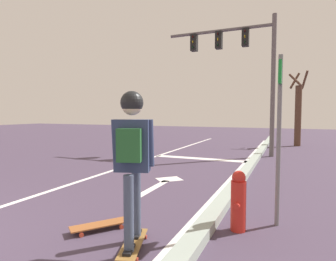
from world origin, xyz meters
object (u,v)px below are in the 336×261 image
(fire_hydrant, at_px, (238,201))
(traffic_signal_mast, at_px, (240,57))
(skateboard, at_px, (133,244))
(skater, at_px, (132,147))
(spare_skateboard, at_px, (100,225))
(street_sign_post, at_px, (279,116))
(roadside_tree, at_px, (298,112))

(fire_hydrant, bearing_deg, traffic_signal_mast, 99.22)
(skateboard, relative_size, skater, 0.47)
(fire_hydrant, bearing_deg, spare_skateboard, -156.85)
(street_sign_post, bearing_deg, skateboard, -136.98)
(skateboard, bearing_deg, street_sign_post, 43.02)
(skater, xyz_separation_m, traffic_signal_mast, (-0.10, 7.94, 2.47))
(traffic_signal_mast, relative_size, street_sign_post, 2.14)
(skater, bearing_deg, traffic_signal_mast, 90.74)
(skater, bearing_deg, skateboard, 108.11)
(skateboard, distance_m, fire_hydrant, 1.47)
(traffic_signal_mast, height_order, fire_hydrant, traffic_signal_mast)
(skateboard, distance_m, street_sign_post, 2.52)
(skateboard, distance_m, roadside_tree, 12.11)
(spare_skateboard, distance_m, fire_hydrant, 1.88)
(spare_skateboard, height_order, fire_hydrant, fire_hydrant)
(skater, xyz_separation_m, fire_hydrant, (1.02, 1.01, -0.79))
(skateboard, relative_size, roadside_tree, 0.23)
(roadside_tree, bearing_deg, street_sign_post, -92.82)
(skateboard, bearing_deg, fire_hydrant, 44.22)
(skater, height_order, roadside_tree, roadside_tree)
(spare_skateboard, relative_size, roadside_tree, 0.21)
(skater, distance_m, roadside_tree, 12.03)
(street_sign_post, distance_m, fire_hydrant, 1.29)
(roadside_tree, bearing_deg, skateboard, -99.62)
(skater, bearing_deg, roadside_tree, 80.41)
(traffic_signal_mast, bearing_deg, skater, -89.26)
(traffic_signal_mast, relative_size, roadside_tree, 1.42)
(roadside_tree, bearing_deg, traffic_signal_mast, -118.26)
(traffic_signal_mast, bearing_deg, roadside_tree, 61.74)
(street_sign_post, relative_size, roadside_tree, 0.66)
(skater, height_order, fire_hydrant, skater)
(traffic_signal_mast, xyz_separation_m, fire_hydrant, (1.12, -6.93, -3.26))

